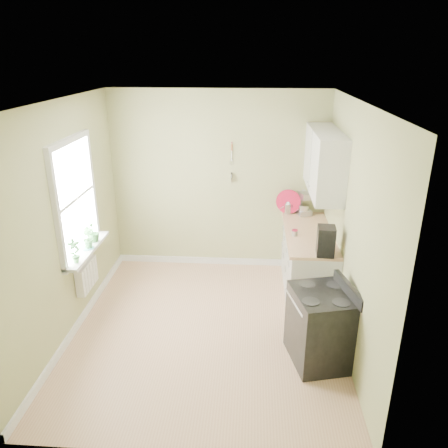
# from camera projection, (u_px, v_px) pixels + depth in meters

# --- Properties ---
(floor) EXTENTS (3.20, 3.60, 0.02)m
(floor) POSITION_uv_depth(u_px,v_px,m) (207.00, 330.00, 5.35)
(floor) COLOR tan
(floor) RESTS_ON ground
(ceiling) EXTENTS (3.20, 3.60, 0.02)m
(ceiling) POSITION_uv_depth(u_px,v_px,m) (203.00, 101.00, 4.36)
(ceiling) COLOR white
(ceiling) RESTS_ON wall_back
(wall_back) EXTENTS (3.20, 0.02, 2.70)m
(wall_back) POSITION_uv_depth(u_px,v_px,m) (218.00, 182.00, 6.53)
(wall_back) COLOR tan
(wall_back) RESTS_ON floor
(wall_left) EXTENTS (0.02, 3.60, 2.70)m
(wall_left) POSITION_uv_depth(u_px,v_px,m) (65.00, 223.00, 4.96)
(wall_left) COLOR tan
(wall_left) RESTS_ON floor
(wall_right) EXTENTS (0.02, 3.60, 2.70)m
(wall_right) POSITION_uv_depth(u_px,v_px,m) (352.00, 231.00, 4.75)
(wall_right) COLOR tan
(wall_right) RESTS_ON floor
(base_cabinets) EXTENTS (0.60, 1.60, 0.87)m
(base_cabinets) POSITION_uv_depth(u_px,v_px,m) (308.00, 264.00, 6.04)
(base_cabinets) COLOR white
(base_cabinets) RESTS_ON floor
(countertop) EXTENTS (0.64, 1.60, 0.04)m
(countertop) POSITION_uv_depth(u_px,v_px,m) (309.00, 233.00, 5.87)
(countertop) COLOR #E2B48A
(countertop) RESTS_ON base_cabinets
(upper_cabinets) EXTENTS (0.35, 1.40, 0.80)m
(upper_cabinets) POSITION_uv_depth(u_px,v_px,m) (324.00, 162.00, 5.60)
(upper_cabinets) COLOR white
(upper_cabinets) RESTS_ON wall_right
(window) EXTENTS (0.06, 1.14, 1.44)m
(window) POSITION_uv_depth(u_px,v_px,m) (75.00, 198.00, 5.16)
(window) COLOR white
(window) RESTS_ON wall_left
(window_sill) EXTENTS (0.18, 1.14, 0.04)m
(window_sill) POSITION_uv_depth(u_px,v_px,m) (87.00, 250.00, 5.40)
(window_sill) COLOR white
(window_sill) RESTS_ON wall_left
(radiator) EXTENTS (0.12, 0.50, 0.35)m
(radiator) POSITION_uv_depth(u_px,v_px,m) (87.00, 275.00, 5.48)
(radiator) COLOR white
(radiator) RESTS_ON wall_left
(wall_utensils) EXTENTS (0.02, 0.14, 0.58)m
(wall_utensils) POSITION_uv_depth(u_px,v_px,m) (232.00, 169.00, 6.42)
(wall_utensils) COLOR #E2B48A
(wall_utensils) RESTS_ON wall_back
(stove) EXTENTS (0.74, 0.79, 0.94)m
(stove) POSITION_uv_depth(u_px,v_px,m) (320.00, 326.00, 4.68)
(stove) COLOR black
(stove) RESTS_ON floor
(stand_mixer) EXTENTS (0.25, 0.33, 0.37)m
(stand_mixer) POSITION_uv_depth(u_px,v_px,m) (303.00, 203.00, 6.49)
(stand_mixer) COLOR #B2B2B7
(stand_mixer) RESTS_ON countertop
(kettle) EXTENTS (0.18, 0.11, 0.19)m
(kettle) POSITION_uv_depth(u_px,v_px,m) (288.00, 207.00, 6.51)
(kettle) COLOR silver
(kettle) RESTS_ON countertop
(coffee_maker) EXTENTS (0.22, 0.24, 0.35)m
(coffee_maker) POSITION_uv_depth(u_px,v_px,m) (326.00, 242.00, 5.15)
(coffee_maker) COLOR black
(coffee_maker) RESTS_ON countertop
(red_tray) EXTENTS (0.37, 0.14, 0.37)m
(red_tray) POSITION_uv_depth(u_px,v_px,m) (288.00, 202.00, 6.48)
(red_tray) COLOR #A51131
(red_tray) RESTS_ON countertop
(jar) EXTENTS (0.08, 0.08, 0.08)m
(jar) POSITION_uv_depth(u_px,v_px,m) (295.00, 233.00, 5.73)
(jar) COLOR #A6988A
(jar) RESTS_ON countertop
(plant_a) EXTENTS (0.18, 0.18, 0.29)m
(plant_a) POSITION_uv_depth(u_px,v_px,m) (74.00, 251.00, 4.98)
(plant_a) COLOR #306230
(plant_a) RESTS_ON window_sill
(plant_b) EXTENTS (0.19, 0.19, 0.27)m
(plant_b) POSITION_uv_depth(u_px,v_px,m) (87.00, 238.00, 5.36)
(plant_b) COLOR #306230
(plant_b) RESTS_ON window_sill
(plant_c) EXTENTS (0.19, 0.19, 0.27)m
(plant_c) POSITION_uv_depth(u_px,v_px,m) (93.00, 232.00, 5.55)
(plant_c) COLOR #306230
(plant_c) RESTS_ON window_sill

